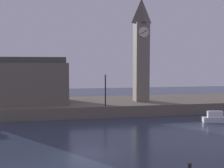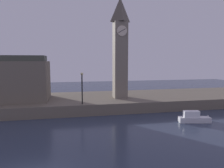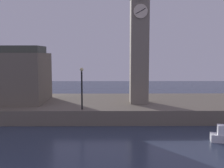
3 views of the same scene
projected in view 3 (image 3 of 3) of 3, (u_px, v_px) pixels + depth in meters
The scene contains 3 objects.
far_embankment at pixel (54, 107), 32.49m from camera, with size 70.00×12.00×1.50m, color #6B6051.
clock_tower at pixel (139, 33), 30.27m from camera, with size 2.18×2.23×15.06m.
streetlamp at pixel (82, 84), 27.02m from camera, with size 0.36×0.36×4.18m.
Camera 3 is at (6.62, -12.08, 6.92)m, focal length 43.88 mm.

